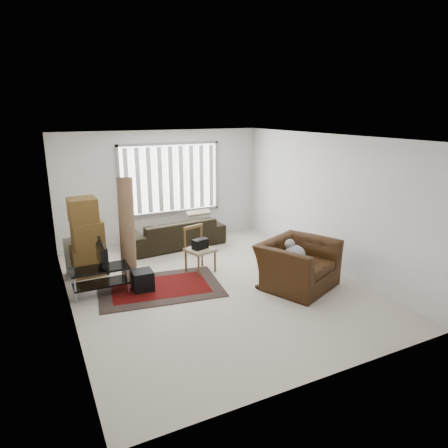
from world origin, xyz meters
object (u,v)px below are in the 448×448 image
object	(u,v)px
tv_stand	(100,275)
armchair	(298,261)
sofa	(176,229)
moving_boxes	(87,239)
side_chair	(200,247)

from	to	relation	value
tv_stand	armchair	size ratio (longest dim) A/B	0.59
sofa	armchair	xyz separation A→B (m)	(1.23, -3.14, 0.05)
moving_boxes	sofa	distance (m)	2.29
side_chair	sofa	bearing A→B (deg)	71.03
tv_stand	side_chair	xyz separation A→B (m)	(1.97, 0.19, 0.15)
moving_boxes	armchair	distance (m)	4.07
tv_stand	armchair	bearing A→B (deg)	-20.98
armchair	sofa	bearing A→B (deg)	87.75
moving_boxes	side_chair	bearing A→B (deg)	-23.17
moving_boxes	sofa	xyz separation A→B (m)	(2.12, 0.83, -0.28)
side_chair	armchair	world-z (taller)	armchair
tv_stand	moving_boxes	world-z (taller)	moving_boxes
sofa	side_chair	distance (m)	1.69
tv_stand	armchair	xyz separation A→B (m)	(3.30, -1.26, 0.14)
sofa	tv_stand	bearing A→B (deg)	37.51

